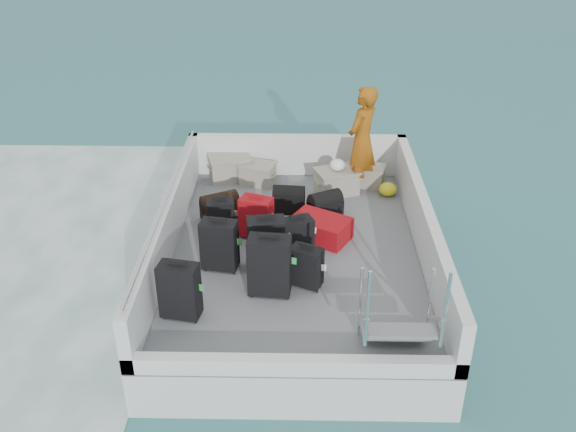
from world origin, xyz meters
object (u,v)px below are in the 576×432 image
suitcase_3 (270,266)px  crate_1 (258,174)px  suitcase_4 (266,244)px  suitcase_5 (256,218)px  suitcase_0 (180,291)px  passenger (362,141)px  suitcase_7 (297,239)px  suitcase_2 (221,218)px  crate_2 (337,182)px  suitcase_1 (219,246)px  crate_0 (230,168)px  suitcase_6 (306,267)px  crate_3 (367,176)px  suitcase_8 (321,228)px

suitcase_3 → crate_1: bearing=101.6°
suitcase_4 → crate_1: (-0.27, 2.48, -0.19)m
suitcase_5 → suitcase_0: bearing=-94.0°
suitcase_3 → passenger: bearing=70.2°
suitcase_0 → suitcase_7: suitcase_0 is taller
suitcase_2 → suitcase_7: bearing=-36.9°
suitcase_5 → suitcase_7: 0.78m
suitcase_4 → passenger: 2.68m
suitcase_0 → crate_2: bearing=69.1°
suitcase_1 → passenger: size_ratio=0.40×
suitcase_4 → crate_2: size_ratio=1.14×
crate_0 → crate_1: size_ratio=1.20×
suitcase_6 → crate_1: (-0.78, 2.90, -0.11)m
suitcase_3 → suitcase_6: bearing=25.4°
suitcase_7 → crate_3: 2.49m
suitcase_0 → suitcase_3: 1.12m
suitcase_6 → crate_2: bearing=103.8°
suitcase_3 → suitcase_1: bearing=146.8°
suitcase_6 → crate_1: 3.00m
suitcase_6 → suitcase_8: bearing=104.7°
suitcase_0 → crate_2: (1.97, 3.21, -0.16)m
suitcase_0 → suitcase_7: 1.87m
suitcase_2 → suitcase_7: size_ratio=0.95×
suitcase_8 → suitcase_6: bearing=-160.3°
crate_2 → passenger: passenger is taller
suitcase_1 → crate_2: 2.74m
suitcase_1 → suitcase_2: size_ratio=1.24×
suitcase_3 → passenger: (1.32, 2.82, 0.48)m
suitcase_8 → crate_0: bearing=67.8°
suitcase_1 → crate_3: size_ratio=1.35×
suitcase_6 → passenger: 2.86m
suitcase_4 → passenger: size_ratio=0.41×
suitcase_2 → suitcase_4: size_ratio=0.78×
suitcase_5 → crate_1: bearing=111.9°
suitcase_4 → crate_3: bearing=50.0°
suitcase_1 → passenger: passenger is taller
suitcase_8 → passenger: 1.78m
crate_1 → suitcase_3: bearing=-83.7°
suitcase_8 → suitcase_2: bearing=118.3°
suitcase_4 → suitcase_8: size_ratio=0.90×
suitcase_7 → suitcase_1: bearing=173.1°
passenger → crate_0: bearing=-66.6°
suitcase_2 → crate_0: size_ratio=0.87×
crate_1 → crate_0: bearing=161.5°
suitcase_3 → suitcase_6: size_ratio=1.43×
suitcase_0 → crate_0: (0.21, 3.70, -0.16)m
suitcase_5 → crate_0: suitcase_5 is taller
suitcase_1 → suitcase_3: (0.67, -0.54, 0.05)m
suitcase_3 → suitcase_4: bearing=102.0°
suitcase_2 → crate_2: suitcase_2 is taller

